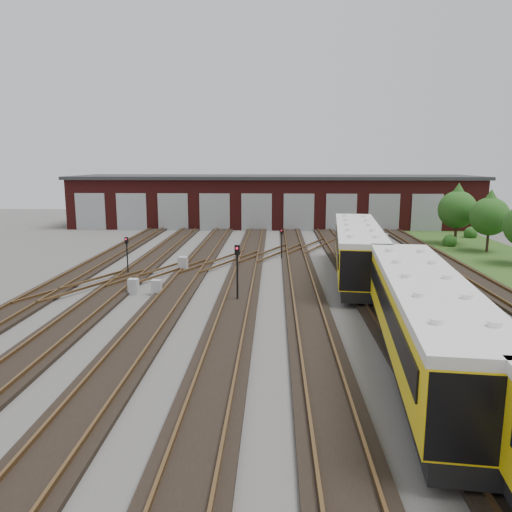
{
  "coord_description": "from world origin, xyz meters",
  "views": [
    {
      "loc": [
        0.15,
        -25.07,
        8.07
      ],
      "look_at": [
        -1.06,
        7.0,
        2.0
      ],
      "focal_mm": 35.0,
      "sensor_mm": 36.0,
      "label": 1
    }
  ],
  "objects": [
    {
      "name": "ground",
      "position": [
        0.0,
        0.0,
        0.0
      ],
      "size": [
        120.0,
        120.0,
        0.0
      ],
      "primitive_type": "plane",
      "color": "#464341",
      "rests_on": "ground"
    },
    {
      "name": "track_network",
      "position": [
        -0.17,
        0.59,
        0.11
      ],
      "size": [
        30.4,
        70.0,
        0.33
      ],
      "color": "black",
      "rests_on": "ground"
    },
    {
      "name": "maintenance_shed",
      "position": [
        -0.01,
        39.97,
        3.2
      ],
      "size": [
        51.0,
        12.5,
        6.35
      ],
      "color": "#4C1513",
      "rests_on": "ground"
    },
    {
      "name": "metro_train",
      "position": [
        6.0,
        -6.2,
        2.05
      ],
      "size": [
        4.67,
        48.44,
        3.35
      ],
      "rotation": [
        0.0,
        0.0,
        -0.11
      ],
      "color": "black",
      "rests_on": "ground"
    },
    {
      "name": "signal_mast_0",
      "position": [
        -10.48,
        9.91,
        1.78
      ],
      "size": [
        0.25,
        0.24,
        2.76
      ],
      "rotation": [
        0.0,
        0.0,
        -0.2
      ],
      "color": "black",
      "rests_on": "ground"
    },
    {
      "name": "signal_mast_1",
      "position": [
        -1.99,
        3.07,
        2.17
      ],
      "size": [
        0.3,
        0.28,
        3.38
      ],
      "rotation": [
        0.0,
        0.0,
        -0.08
      ],
      "color": "black",
      "rests_on": "ground"
    },
    {
      "name": "signal_mast_2",
      "position": [
        5.9,
        10.4,
        2.35
      ],
      "size": [
        0.29,
        0.28,
        3.67
      ],
      "rotation": [
        0.0,
        0.0,
        -0.04
      ],
      "color": "black",
      "rests_on": "ground"
    },
    {
      "name": "signal_mast_3",
      "position": [
        0.76,
        16.72,
        1.61
      ],
      "size": [
        0.25,
        0.24,
        2.5
      ],
      "rotation": [
        0.0,
        0.0,
        -0.35
      ],
      "color": "black",
      "rests_on": "ground"
    },
    {
      "name": "relay_cabinet_0",
      "position": [
        -7.08,
        4.42,
        0.47
      ],
      "size": [
        0.58,
        0.48,
        0.95
      ],
      "primitive_type": "cube",
      "rotation": [
        0.0,
        0.0,
        -0.01
      ],
      "color": "#A7A8AC",
      "rests_on": "ground"
    },
    {
      "name": "relay_cabinet_1",
      "position": [
        -6.69,
        11.22,
        0.55
      ],
      "size": [
        0.71,
        0.61,
        1.1
      ],
      "primitive_type": "cube",
      "rotation": [
        0.0,
        0.0,
        -0.09
      ],
      "color": "#A7A8AC",
      "rests_on": "ground"
    },
    {
      "name": "relay_cabinet_2",
      "position": [
        -8.55,
        4.55,
        0.49
      ],
      "size": [
        0.63,
        0.54,
        0.98
      ],
      "primitive_type": "cube",
      "rotation": [
        0.0,
        0.0,
        -0.09
      ],
      "color": "#A7A8AC",
      "rests_on": "ground"
    },
    {
      "name": "relay_cabinet_3",
      "position": [
        9.0,
        13.64,
        0.5
      ],
      "size": [
        0.61,
        0.51,
        1.01
      ],
      "primitive_type": "cube",
      "rotation": [
        0.0,
        0.0,
        -0.01
      ],
      "color": "#A7A8AC",
      "rests_on": "ground"
    },
    {
      "name": "relay_cabinet_4",
      "position": [
        10.9,
        23.86,
        0.57
      ],
      "size": [
        0.78,
        0.69,
        1.14
      ],
      "primitive_type": "cube",
      "rotation": [
        0.0,
        0.0,
        0.19
      ],
      "color": "#A7A8AC",
      "rests_on": "ground"
    },
    {
      "name": "tree_0",
      "position": [
        19.47,
        20.33,
        3.66
      ],
      "size": [
        3.44,
        3.44,
        5.7
      ],
      "color": "#301E15",
      "rests_on": "ground"
    },
    {
      "name": "tree_1",
      "position": [
        18.09,
        24.59,
        3.91
      ],
      "size": [
        3.67,
        3.67,
        6.09
      ],
      "color": "#301E15",
      "rests_on": "ground"
    },
    {
      "name": "bush_1",
      "position": [
        17.15,
        23.31,
        0.67
      ],
      "size": [
        1.35,
        1.35,
        1.35
      ],
      "primitive_type": "sphere",
      "color": "#1C4B15",
      "rests_on": "ground"
    },
    {
      "name": "bush_2",
      "position": [
        21.29,
        28.96,
        0.71
      ],
      "size": [
        1.42,
        1.42,
        1.42
      ],
      "primitive_type": "sphere",
      "color": "#1C4B15",
      "rests_on": "ground"
    }
  ]
}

